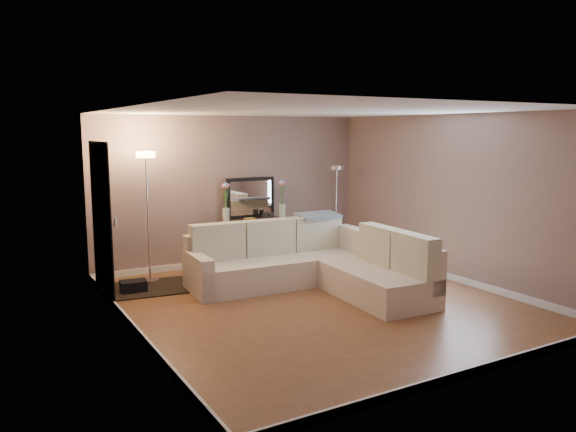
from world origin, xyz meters
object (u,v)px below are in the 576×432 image
floor_lamp_lit (147,191)px  console_table (251,239)px  sectional_sofa (312,264)px  floor_lamp_unlit (336,193)px

floor_lamp_lit → console_table: bearing=7.6°
sectional_sofa → floor_lamp_lit: size_ratio=1.39×
floor_lamp_unlit → floor_lamp_lit: bearing=-178.5°
console_table → floor_lamp_lit: bearing=-172.4°
floor_lamp_unlit → console_table: bearing=174.8°
console_table → floor_lamp_lit: (-1.88, -0.25, 0.98)m
floor_lamp_lit → floor_lamp_unlit: (3.59, 0.10, -0.23)m
console_table → floor_lamp_unlit: size_ratio=0.76×
sectional_sofa → floor_lamp_lit: bearing=142.7°
floor_lamp_lit → sectional_sofa: bearing=-37.3°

